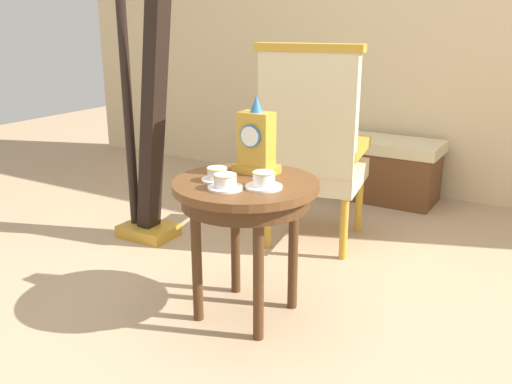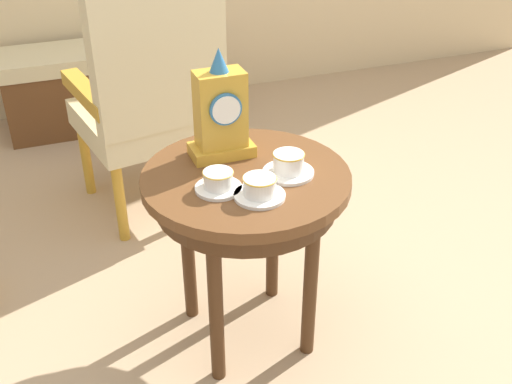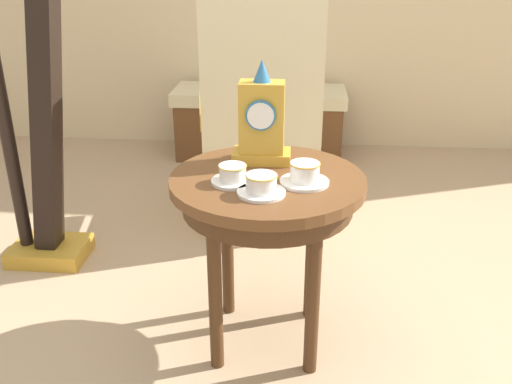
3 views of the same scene
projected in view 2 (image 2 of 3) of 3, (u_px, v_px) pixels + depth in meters
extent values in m
plane|color=tan|center=(258.00, 338.00, 2.06)|extent=(10.00, 10.00, 0.00)
cylinder|color=brown|center=(246.00, 179.00, 1.78)|extent=(0.61, 0.61, 0.03)
cylinder|color=#482B16|center=(246.00, 194.00, 1.81)|extent=(0.54, 0.54, 0.07)
cylinder|color=#482B16|center=(273.00, 228.00, 2.11)|extent=(0.04, 0.04, 0.58)
cylinder|color=#482B16|center=(188.00, 247.00, 2.02)|extent=(0.04, 0.04, 0.58)
cylinder|color=#482B16|center=(216.00, 304.00, 1.77)|extent=(0.04, 0.04, 0.58)
cylinder|color=#482B16|center=(311.00, 280.00, 1.87)|extent=(0.04, 0.04, 0.58)
cylinder|color=white|center=(218.00, 188.00, 1.69)|extent=(0.13, 0.13, 0.01)
cylinder|color=white|center=(218.00, 179.00, 1.68)|extent=(0.08, 0.08, 0.05)
torus|color=gold|center=(218.00, 172.00, 1.67)|extent=(0.09, 0.09, 0.00)
cylinder|color=white|center=(260.00, 195.00, 1.66)|extent=(0.14, 0.14, 0.01)
cylinder|color=white|center=(260.00, 186.00, 1.64)|extent=(0.09, 0.09, 0.05)
torus|color=gold|center=(260.00, 178.00, 1.63)|extent=(0.09, 0.09, 0.00)
cylinder|color=white|center=(288.00, 172.00, 1.77)|extent=(0.15, 0.15, 0.01)
cylinder|color=white|center=(289.00, 162.00, 1.75)|extent=(0.09, 0.09, 0.06)
torus|color=gold|center=(289.00, 154.00, 1.74)|extent=(0.09, 0.09, 0.00)
cube|color=gold|center=(222.00, 150.00, 1.87)|extent=(0.19, 0.11, 0.04)
cube|color=gold|center=(220.00, 109.00, 1.80)|extent=(0.14, 0.09, 0.23)
cylinder|color=teal|center=(226.00, 109.00, 1.75)|extent=(0.10, 0.01, 0.10)
cylinder|color=white|center=(226.00, 110.00, 1.74)|extent=(0.08, 0.00, 0.08)
cone|color=teal|center=(219.00, 60.00, 1.72)|extent=(0.06, 0.06, 0.07)
cube|color=beige|center=(145.00, 119.00, 2.61)|extent=(0.60, 0.60, 0.11)
cube|color=beige|center=(159.00, 47.00, 2.25)|extent=(0.53, 0.18, 0.64)
cube|color=gold|center=(192.00, 73.00, 2.62)|extent=(0.15, 0.47, 0.06)
cube|color=gold|center=(87.00, 93.00, 2.42)|extent=(0.15, 0.47, 0.06)
cylinder|color=gold|center=(174.00, 137.00, 2.99)|extent=(0.04, 0.04, 0.35)
cylinder|color=gold|center=(86.00, 159.00, 2.79)|extent=(0.04, 0.04, 0.35)
cylinder|color=gold|center=(217.00, 175.00, 2.66)|extent=(0.04, 0.04, 0.35)
cylinder|color=gold|center=(120.00, 203.00, 2.47)|extent=(0.04, 0.04, 0.35)
cube|color=beige|center=(98.00, 54.00, 3.36)|extent=(1.09, 0.40, 0.08)
cube|color=brown|center=(103.00, 92.00, 3.47)|extent=(1.05, 0.38, 0.36)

